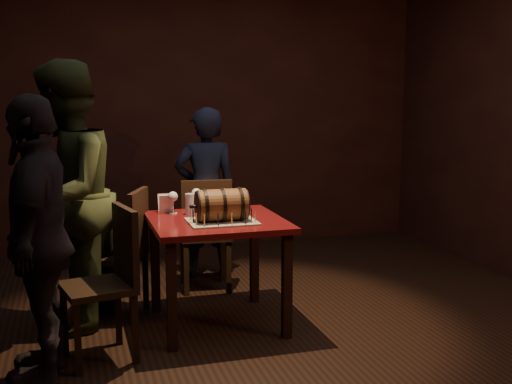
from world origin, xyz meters
TOP-DOWN VIEW (x-y plane):
  - room_shell at (0.00, 0.00)m, footprint 5.04×5.04m
  - pub_table at (-0.20, 0.19)m, footprint 0.90×0.90m
  - cake_board at (-0.19, 0.08)m, footprint 0.45×0.35m
  - barrel_cake at (-0.19, 0.08)m, footprint 0.39×0.23m
  - birthday_candles at (-0.19, 0.08)m, footprint 0.40×0.30m
  - wine_glass_left at (-0.45, 0.47)m, footprint 0.07×0.07m
  - wine_glass_mid at (-0.26, 0.57)m, footprint 0.07×0.07m
  - wine_glass_right at (-0.07, 0.51)m, footprint 0.07×0.07m
  - pint_of_ale at (-0.34, 0.41)m, footprint 0.07×0.07m
  - menu_card at (-0.50, 0.53)m, footprint 0.10×0.05m
  - chair_back at (-0.12, 0.94)m, footprint 0.44×0.44m
  - chair_left_rear at (-0.79, 0.51)m, footprint 0.52×0.52m
  - chair_left_front at (-0.94, -0.17)m, footprint 0.48×0.48m
  - person_back at (-0.02, 1.36)m, footprint 0.58×0.41m
  - person_left_rear at (-1.19, 0.41)m, footprint 0.99×1.09m
  - person_left_front at (-1.33, -0.34)m, footprint 0.52×0.99m

SIDE VIEW (x-z plane):
  - chair_back at x=-0.12m, z-range 0.06..0.99m
  - chair_left_rear at x=-0.79m, z-range 0.06..0.99m
  - chair_left_front at x=-0.94m, z-range 0.06..0.99m
  - pub_table at x=-0.20m, z-range 0.27..1.02m
  - person_back at x=-0.02m, z-range 0.00..1.48m
  - cake_board at x=-0.19m, z-range 0.75..0.76m
  - birthday_candles at x=-0.19m, z-range 0.76..0.85m
  - person_left_front at x=-1.33m, z-range 0.00..1.61m
  - menu_card at x=-0.50m, z-range 0.75..0.88m
  - pint_of_ale at x=-0.34m, z-range 0.75..0.90m
  - wine_glass_mid at x=-0.26m, z-range 0.79..0.95m
  - wine_glass_left at x=-0.45m, z-range 0.79..0.95m
  - wine_glass_right at x=-0.07m, z-range 0.79..0.95m
  - barrel_cake at x=-0.19m, z-range 0.75..0.98m
  - person_left_rear at x=-1.19m, z-range 0.00..1.83m
  - room_shell at x=0.00m, z-range 0.00..2.80m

